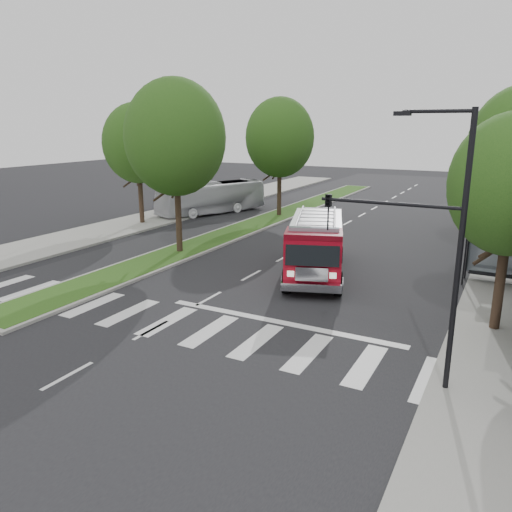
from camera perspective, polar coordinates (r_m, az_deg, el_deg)
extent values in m
plane|color=black|center=(22.51, -5.41, -4.88)|extent=(140.00, 140.00, 0.00)
cube|color=gray|center=(38.84, -15.33, 3.20)|extent=(5.00, 80.00, 0.15)
cube|color=gray|center=(40.51, 1.43, 4.19)|extent=(3.00, 50.00, 0.14)
cube|color=#234B15|center=(40.50, 1.43, 4.29)|extent=(2.60, 49.50, 0.02)
cylinder|color=black|center=(25.90, 22.73, -0.45)|extent=(0.08, 0.08, 2.50)
cylinder|color=black|center=(27.07, 22.99, 0.14)|extent=(0.08, 0.08, 2.50)
cube|color=black|center=(26.14, 26.19, 2.24)|extent=(3.20, 1.60, 0.12)
cube|color=#8C99A5|center=(27.09, 25.95, -0.06)|extent=(2.80, 0.04, 1.80)
cube|color=black|center=(26.60, 25.70, -1.97)|extent=(2.40, 0.40, 0.08)
cylinder|color=black|center=(20.46, 26.09, -2.90)|extent=(0.36, 0.36, 3.74)
cylinder|color=black|center=(32.10, 27.11, 3.59)|extent=(0.36, 0.36, 4.40)
cylinder|color=black|center=(30.02, -8.86, 4.59)|extent=(0.36, 0.36, 4.62)
ellipsoid|color=#103D10|center=(29.56, -9.22, 13.23)|extent=(5.80, 5.80, 6.67)
cylinder|color=black|center=(41.96, 2.67, 7.49)|extent=(0.36, 0.36, 4.40)
ellipsoid|color=#103D10|center=(41.63, 2.75, 13.37)|extent=(5.60, 5.60, 6.44)
cylinder|color=black|center=(39.64, -13.02, 6.54)|extent=(0.36, 0.36, 4.18)
ellipsoid|color=#103D10|center=(39.28, -13.37, 12.44)|extent=(5.20, 5.20, 5.98)
cylinder|color=black|center=(14.64, 22.18, -0.41)|extent=(0.16, 0.16, 8.00)
cylinder|color=black|center=(14.31, 20.06, 15.29)|extent=(1.80, 0.10, 0.10)
cube|color=black|center=(14.47, 16.40, 15.36)|extent=(0.45, 0.20, 0.12)
cylinder|color=black|center=(14.67, 14.93, 5.82)|extent=(4.00, 0.10, 0.10)
imported|color=black|center=(15.23, 8.22, 4.96)|extent=(0.18, 0.22, 1.10)
cylinder|color=black|center=(37.83, 26.17, 7.94)|extent=(0.16, 0.16, 8.00)
cylinder|color=black|center=(37.71, 25.46, 13.98)|extent=(1.80, 0.10, 0.10)
cube|color=black|center=(37.77, 24.05, 14.05)|extent=(0.45, 0.20, 0.12)
cube|color=#660510|center=(26.32, 6.77, -0.81)|extent=(5.24, 8.99, 0.26)
cube|color=#9E0819|center=(26.85, 6.91, 1.87)|extent=(4.57, 7.05, 2.05)
cube|color=#9E0819|center=(22.97, 6.54, -0.34)|extent=(3.03, 2.58, 2.16)
cube|color=#B2B2B7|center=(26.63, 6.98, 4.13)|extent=(4.57, 7.05, 0.12)
cylinder|color=#B2B2B7|center=(26.63, 5.01, 4.64)|extent=(2.11, 5.85, 0.10)
cylinder|color=#B2B2B7|center=(26.58, 8.99, 4.49)|extent=(2.11, 5.85, 0.10)
cube|color=silver|center=(22.12, 6.33, -3.58)|extent=(2.64, 1.21, 0.36)
cube|color=#8C99A5|center=(22.64, 6.64, 3.04)|extent=(2.25, 1.08, 0.18)
cylinder|color=black|center=(23.03, 3.49, -2.89)|extent=(0.71, 1.18, 1.13)
cylinder|color=black|center=(22.95, 9.38, -3.13)|extent=(0.71, 1.18, 1.13)
cylinder|color=black|center=(27.16, 4.36, -0.14)|extent=(0.71, 1.18, 1.13)
cylinder|color=black|center=(27.09, 9.34, -0.34)|extent=(0.71, 1.18, 1.13)
cylinder|color=black|center=(29.54, 4.74, 1.08)|extent=(0.71, 1.18, 1.13)
cylinder|color=black|center=(29.47, 9.32, 0.90)|extent=(0.71, 1.18, 1.13)
imported|color=silver|center=(43.65, -5.08, 6.69)|extent=(6.06, 10.21, 2.81)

